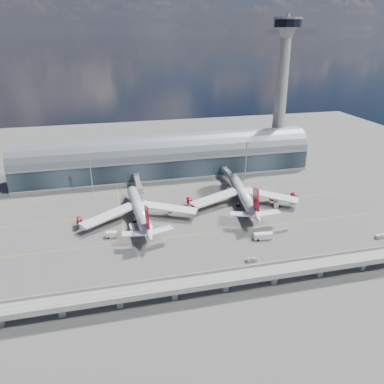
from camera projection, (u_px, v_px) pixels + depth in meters
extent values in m
plane|color=#474744|center=(192.00, 225.00, 193.29)|extent=(500.00, 500.00, 0.00)
cube|color=gold|center=(197.00, 234.00, 184.35)|extent=(200.00, 0.25, 0.01)
cube|color=gold|center=(184.00, 208.00, 211.16)|extent=(200.00, 0.25, 0.01)
cube|color=gold|center=(174.00, 188.00, 237.98)|extent=(200.00, 0.25, 0.01)
cube|color=gold|center=(120.00, 207.00, 212.60)|extent=(0.25, 80.00, 0.01)
cube|color=gold|center=(236.00, 196.00, 227.60)|extent=(0.25, 80.00, 0.01)
cube|color=#1C262F|center=(166.00, 164.00, 260.24)|extent=(200.00, 28.00, 14.00)
cylinder|color=slate|center=(166.00, 155.00, 257.48)|extent=(200.00, 28.00, 28.00)
cube|color=gray|center=(169.00, 161.00, 244.97)|extent=(200.00, 1.00, 1.20)
cube|color=gray|center=(166.00, 173.00, 262.76)|extent=(200.00, 30.00, 1.20)
cube|color=gray|center=(275.00, 157.00, 284.11)|extent=(18.00, 18.00, 8.00)
cone|color=gray|center=(280.00, 103.00, 267.95)|extent=(10.00, 10.00, 90.00)
cone|color=gray|center=(287.00, 31.00, 249.42)|extent=(16.00, 16.00, 8.00)
cylinder|color=black|center=(288.00, 23.00, 247.45)|extent=(18.00, 18.00, 5.00)
cylinder|color=slate|center=(288.00, 18.00, 246.27)|extent=(19.00, 19.00, 1.50)
cylinder|color=gray|center=(288.00, 16.00, 245.68)|extent=(2.40, 2.40, 3.00)
cube|color=gray|center=(226.00, 279.00, 141.97)|extent=(220.00, 8.50, 1.20)
cube|color=gray|center=(229.00, 283.00, 137.96)|extent=(220.00, 0.40, 1.20)
cube|color=gray|center=(223.00, 270.00, 145.11)|extent=(220.00, 0.40, 1.20)
cube|color=gray|center=(227.00, 280.00, 140.38)|extent=(220.00, 0.12, 0.12)
cube|color=gray|center=(225.00, 275.00, 143.06)|extent=(220.00, 0.12, 0.12)
cube|color=gray|center=(0.00, 320.00, 126.01)|extent=(2.20, 2.20, 5.00)
cube|color=gray|center=(62.00, 310.00, 130.30)|extent=(2.20, 2.20, 5.00)
cube|color=gray|center=(120.00, 301.00, 134.58)|extent=(2.20, 2.20, 5.00)
cube|color=gray|center=(174.00, 293.00, 138.87)|extent=(2.20, 2.20, 5.00)
cube|color=gray|center=(226.00, 285.00, 143.15)|extent=(2.20, 2.20, 5.00)
cube|color=gray|center=(274.00, 278.00, 147.44)|extent=(2.20, 2.20, 5.00)
cube|color=gray|center=(319.00, 271.00, 151.73)|extent=(2.20, 2.20, 5.00)
cube|color=gray|center=(362.00, 264.00, 156.01)|extent=(2.20, 2.20, 5.00)
cylinder|color=gray|center=(91.00, 174.00, 226.80)|extent=(0.70, 0.70, 25.00)
cube|color=gray|center=(89.00, 154.00, 221.80)|extent=(3.00, 0.40, 1.00)
cylinder|color=gray|center=(246.00, 162.00, 248.23)|extent=(0.70, 0.70, 25.00)
cube|color=gray|center=(247.00, 143.00, 243.23)|extent=(3.00, 0.40, 1.00)
cylinder|color=white|center=(139.00, 209.00, 197.30)|extent=(8.51, 50.36, 6.05)
cone|color=white|center=(132.00, 189.00, 221.90)|extent=(6.41, 7.85, 6.05)
cone|color=white|center=(149.00, 234.00, 170.73)|extent=(6.60, 11.62, 6.05)
cube|color=#B70717|center=(147.00, 217.00, 170.28)|extent=(1.22, 11.32, 12.51)
cube|color=white|center=(109.00, 215.00, 191.85)|extent=(30.04, 22.10, 2.44)
cube|color=white|center=(169.00, 208.00, 200.01)|extent=(30.79, 19.80, 2.44)
cylinder|color=#B70717|center=(108.00, 217.00, 194.03)|extent=(3.25, 4.87, 3.02)
cylinder|color=#B70717|center=(80.00, 220.00, 190.40)|extent=(3.25, 4.87, 3.02)
cylinder|color=#B70717|center=(169.00, 209.00, 202.50)|extent=(3.25, 4.87, 3.02)
cylinder|color=#B70717|center=(194.00, 206.00, 206.13)|extent=(3.25, 4.87, 3.02)
cylinder|color=gray|center=(134.00, 203.00, 214.64)|extent=(0.47, 0.47, 2.84)
cylinder|color=gray|center=(135.00, 220.00, 194.93)|extent=(0.57, 0.57, 2.84)
cylinder|color=gray|center=(146.00, 219.00, 196.49)|extent=(0.57, 0.57, 2.84)
cylinder|color=black|center=(135.00, 222.00, 195.29)|extent=(2.15, 1.52, 1.42)
cylinder|color=black|center=(146.00, 220.00, 196.85)|extent=(2.15, 1.52, 1.42)
cylinder|color=white|center=(243.00, 194.00, 214.81)|extent=(12.41, 49.90, 5.94)
cone|color=white|center=(233.00, 177.00, 240.27)|extent=(6.97, 8.91, 5.94)
cone|color=white|center=(256.00, 216.00, 187.16)|extent=(7.51, 12.97, 5.94)
cube|color=#B70717|center=(256.00, 199.00, 186.90)|extent=(2.32, 12.24, 13.57)
cube|color=white|center=(216.00, 198.00, 211.74)|extent=(31.83, 18.48, 2.54)
cube|color=white|center=(271.00, 195.00, 214.79)|extent=(29.91, 24.64, 2.54)
cylinder|color=black|center=(243.00, 197.00, 215.46)|extent=(10.86, 44.75, 5.05)
cylinder|color=#B70717|center=(214.00, 199.00, 214.28)|extent=(3.92, 5.51, 3.28)
cylinder|color=#B70717|center=(189.00, 200.00, 212.93)|extent=(3.92, 5.51, 3.28)
cylinder|color=#B70717|center=(271.00, 197.00, 217.44)|extent=(3.92, 5.51, 3.28)
cylinder|color=#B70717|center=(294.00, 196.00, 218.80)|extent=(3.92, 5.51, 3.28)
cylinder|color=gray|center=(236.00, 189.00, 232.56)|extent=(0.51, 0.51, 3.07)
cylinder|color=gray|center=(238.00, 204.00, 212.53)|extent=(0.61, 0.61, 3.07)
cylinder|color=gray|center=(250.00, 204.00, 213.16)|extent=(0.61, 0.61, 3.07)
cylinder|color=black|center=(238.00, 206.00, 212.92)|extent=(2.44, 1.82, 1.54)
cylinder|color=black|center=(249.00, 205.00, 213.54)|extent=(2.44, 1.82, 1.54)
cube|color=gray|center=(138.00, 183.00, 232.94)|extent=(3.00, 24.00, 3.00)
cube|color=gray|center=(140.00, 190.00, 222.22)|extent=(3.60, 3.60, 3.40)
cylinder|color=gray|center=(136.00, 176.00, 243.67)|extent=(4.40, 4.40, 4.00)
cylinder|color=gray|center=(140.00, 195.00, 223.60)|extent=(0.50, 0.50, 3.40)
cylinder|color=black|center=(140.00, 198.00, 224.13)|extent=(1.40, 0.80, 0.80)
cube|color=gray|center=(231.00, 176.00, 244.06)|extent=(3.00, 28.00, 3.00)
cube|color=gray|center=(238.00, 184.00, 231.55)|extent=(3.60, 3.60, 3.40)
cylinder|color=gray|center=(224.00, 169.00, 256.57)|extent=(4.40, 4.40, 4.00)
cylinder|color=gray|center=(238.00, 189.00, 232.92)|extent=(0.50, 0.50, 3.40)
cylinder|color=black|center=(238.00, 191.00, 233.46)|extent=(1.40, 0.80, 0.80)
cube|color=silver|center=(132.00, 228.00, 186.78)|extent=(2.45, 6.44, 2.35)
cylinder|color=black|center=(132.00, 228.00, 189.03)|extent=(2.30, 0.94, 0.81)
cylinder|color=black|center=(132.00, 232.00, 185.36)|extent=(2.30, 0.94, 0.81)
cube|color=silver|center=(112.00, 234.00, 180.81)|extent=(5.17, 2.58, 2.63)
cylinder|color=black|center=(115.00, 236.00, 181.68)|extent=(1.04, 2.57, 0.91)
cylinder|color=black|center=(108.00, 237.00, 180.84)|extent=(1.04, 2.57, 0.91)
cube|color=silver|center=(263.00, 236.00, 179.11)|extent=(9.16, 3.53, 2.90)
cylinder|color=black|center=(268.00, 237.00, 180.50)|extent=(1.30, 2.88, 1.00)
cylinder|color=black|center=(258.00, 239.00, 178.73)|extent=(1.30, 2.88, 1.00)
cube|color=silver|center=(276.00, 204.00, 213.28)|extent=(4.35, 6.53, 2.64)
cylinder|color=black|center=(273.00, 204.00, 215.22)|extent=(2.70, 1.76, 0.92)
cylinder|color=black|center=(278.00, 207.00, 212.26)|extent=(2.70, 1.76, 0.92)
cube|color=silver|center=(229.00, 190.00, 231.21)|extent=(2.19, 4.71, 2.44)
cylinder|color=black|center=(229.00, 191.00, 232.98)|extent=(2.36, 0.86, 0.85)
cylinder|color=black|center=(230.00, 193.00, 230.29)|extent=(2.36, 0.86, 0.85)
cube|color=silver|center=(139.00, 211.00, 204.31)|extent=(6.34, 4.64, 2.57)
cylinder|color=black|center=(142.00, 212.00, 205.87)|extent=(1.88, 2.62, 0.89)
cylinder|color=black|center=(136.00, 214.00, 203.65)|extent=(1.88, 2.62, 0.89)
cube|color=gray|center=(248.00, 261.00, 162.03)|extent=(2.41, 1.69, 0.29)
cube|color=#AAABAF|center=(249.00, 260.00, 161.73)|extent=(2.02, 1.57, 1.44)
cube|color=gray|center=(254.00, 261.00, 162.41)|extent=(2.41, 1.69, 0.29)
cube|color=#AAABAF|center=(254.00, 259.00, 162.11)|extent=(2.02, 1.57, 1.44)
cube|color=gray|center=(273.00, 233.00, 184.95)|extent=(2.23, 1.58, 0.26)
cube|color=#AAABAF|center=(273.00, 232.00, 184.67)|extent=(1.87, 1.47, 1.32)
cube|color=gray|center=(277.00, 232.00, 185.61)|extent=(2.23, 1.58, 0.26)
cube|color=#AAABAF|center=(278.00, 231.00, 185.33)|extent=(1.87, 1.47, 1.32)
cube|color=gray|center=(282.00, 231.00, 186.27)|extent=(2.23, 1.58, 0.26)
cube|color=#AAABAF|center=(282.00, 230.00, 185.99)|extent=(1.87, 1.47, 1.32)
cube|color=gray|center=(286.00, 231.00, 186.93)|extent=(2.23, 1.58, 0.26)
cube|color=#AAABAF|center=(286.00, 230.00, 186.65)|extent=(1.87, 1.47, 1.32)
cube|color=gray|center=(377.00, 238.00, 180.37)|extent=(2.56, 1.75, 0.31)
cube|color=#AAABAF|center=(378.00, 236.00, 180.04)|extent=(2.14, 1.63, 1.57)
cube|color=gray|center=(382.00, 237.00, 181.02)|extent=(2.56, 1.75, 0.31)
cube|color=#AAABAF|center=(382.00, 236.00, 180.69)|extent=(2.14, 1.63, 1.57)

